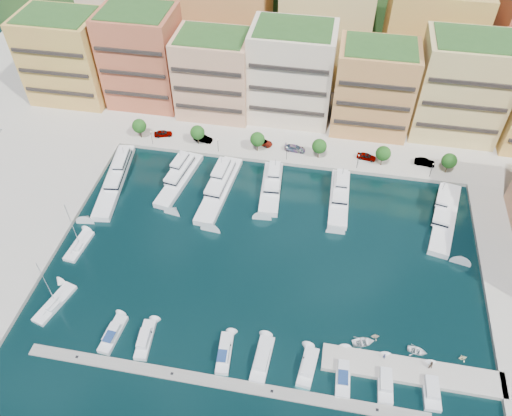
# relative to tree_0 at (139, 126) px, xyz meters

# --- Properties ---
(ground) EXTENTS (400.00, 400.00, 0.00)m
(ground) POSITION_rel_tree_0_xyz_m (40.00, -33.50, -4.74)
(ground) COLOR black
(ground) RESTS_ON ground
(north_quay) EXTENTS (220.00, 64.00, 2.00)m
(north_quay) POSITION_rel_tree_0_xyz_m (40.00, 28.50, -4.74)
(north_quay) COLOR #9E998E
(north_quay) RESTS_ON ground
(hillside) EXTENTS (240.00, 40.00, 58.00)m
(hillside) POSITION_rel_tree_0_xyz_m (40.00, 76.50, -4.74)
(hillside) COLOR #1E3E19
(hillside) RESTS_ON ground
(south_pontoon) EXTENTS (72.00, 2.20, 0.35)m
(south_pontoon) POSITION_rel_tree_0_xyz_m (37.00, -63.50, -4.74)
(south_pontoon) COLOR gray
(south_pontoon) RESTS_ON ground
(finger_pier) EXTENTS (32.00, 5.00, 2.00)m
(finger_pier) POSITION_rel_tree_0_xyz_m (70.00, -55.50, -4.74)
(finger_pier) COLOR #9E998E
(finger_pier) RESTS_ON ground
(apartment_0) EXTENTS (22.00, 16.50, 24.80)m
(apartment_0) POSITION_rel_tree_0_xyz_m (-26.00, 16.49, 8.57)
(apartment_0) COLOR #C78A48
(apartment_0) RESTS_ON north_quay
(apartment_1) EXTENTS (20.00, 16.50, 26.80)m
(apartment_1) POSITION_rel_tree_0_xyz_m (-4.00, 18.49, 9.57)
(apartment_1) COLOR #BB5B3E
(apartment_1) RESTS_ON north_quay
(apartment_2) EXTENTS (20.00, 15.50, 22.80)m
(apartment_2) POSITION_rel_tree_0_xyz_m (17.00, 16.49, 7.57)
(apartment_2) COLOR tan
(apartment_2) RESTS_ON north_quay
(apartment_3) EXTENTS (22.00, 16.50, 25.80)m
(apartment_3) POSITION_rel_tree_0_xyz_m (38.00, 18.49, 9.07)
(apartment_3) COLOR beige
(apartment_3) RESTS_ON north_quay
(apartment_4) EXTENTS (20.00, 15.50, 23.80)m
(apartment_4) POSITION_rel_tree_0_xyz_m (60.00, 16.49, 8.07)
(apartment_4) COLOR #C7834A
(apartment_4) RESTS_ON north_quay
(apartment_5) EXTENTS (22.00, 16.50, 26.80)m
(apartment_5) POSITION_rel_tree_0_xyz_m (82.00, 18.49, 9.57)
(apartment_5) COLOR #D2BA6F
(apartment_5) RESTS_ON north_quay
(backblock_0) EXTENTS (26.00, 18.00, 30.00)m
(backblock_0) POSITION_rel_tree_0_xyz_m (-15.00, 40.50, 11.26)
(backblock_0) COLOR beige
(backblock_0) RESTS_ON north_quay
(backblock_1) EXTENTS (26.00, 18.00, 30.00)m
(backblock_1) POSITION_rel_tree_0_xyz_m (15.00, 40.50, 11.26)
(backblock_1) COLOR #C7834A
(backblock_1) RESTS_ON north_quay
(backblock_2) EXTENTS (26.00, 18.00, 30.00)m
(backblock_2) POSITION_rel_tree_0_xyz_m (45.00, 40.50, 11.26)
(backblock_2) COLOR #D2BA6F
(backblock_2) RESTS_ON north_quay
(backblock_3) EXTENTS (26.00, 18.00, 30.00)m
(backblock_3) POSITION_rel_tree_0_xyz_m (75.00, 40.50, 11.26)
(backblock_3) COLOR #C78A48
(backblock_3) RESTS_ON north_quay
(tree_0) EXTENTS (3.80, 3.80, 5.65)m
(tree_0) POSITION_rel_tree_0_xyz_m (0.00, 0.00, 0.00)
(tree_0) COLOR #473323
(tree_0) RESTS_ON north_quay
(tree_1) EXTENTS (3.80, 3.80, 5.65)m
(tree_1) POSITION_rel_tree_0_xyz_m (16.00, 0.00, 0.00)
(tree_1) COLOR #473323
(tree_1) RESTS_ON north_quay
(tree_2) EXTENTS (3.80, 3.80, 5.65)m
(tree_2) POSITION_rel_tree_0_xyz_m (32.00, 0.00, 0.00)
(tree_2) COLOR #473323
(tree_2) RESTS_ON north_quay
(tree_3) EXTENTS (3.80, 3.80, 5.65)m
(tree_3) POSITION_rel_tree_0_xyz_m (48.00, 0.00, 0.00)
(tree_3) COLOR #473323
(tree_3) RESTS_ON north_quay
(tree_4) EXTENTS (3.80, 3.80, 5.65)m
(tree_4) POSITION_rel_tree_0_xyz_m (64.00, 0.00, 0.00)
(tree_4) COLOR #473323
(tree_4) RESTS_ON north_quay
(tree_5) EXTENTS (3.80, 3.80, 5.65)m
(tree_5) POSITION_rel_tree_0_xyz_m (80.00, 0.00, 0.00)
(tree_5) COLOR #473323
(tree_5) RESTS_ON north_quay
(lamppost_0) EXTENTS (0.30, 0.30, 4.20)m
(lamppost_0) POSITION_rel_tree_0_xyz_m (4.00, -2.30, -0.92)
(lamppost_0) COLOR black
(lamppost_0) RESTS_ON north_quay
(lamppost_1) EXTENTS (0.30, 0.30, 4.20)m
(lamppost_1) POSITION_rel_tree_0_xyz_m (22.00, -2.30, -0.92)
(lamppost_1) COLOR black
(lamppost_1) RESTS_ON north_quay
(lamppost_2) EXTENTS (0.30, 0.30, 4.20)m
(lamppost_2) POSITION_rel_tree_0_xyz_m (40.00, -2.30, -0.92)
(lamppost_2) COLOR black
(lamppost_2) RESTS_ON north_quay
(lamppost_3) EXTENTS (0.30, 0.30, 4.20)m
(lamppost_3) POSITION_rel_tree_0_xyz_m (58.00, -2.30, -0.92)
(lamppost_3) COLOR black
(lamppost_3) RESTS_ON north_quay
(lamppost_4) EXTENTS (0.30, 0.30, 4.20)m
(lamppost_4) POSITION_rel_tree_0_xyz_m (76.00, -2.30, -0.92)
(lamppost_4) COLOR black
(lamppost_4) RESTS_ON north_quay
(yacht_0) EXTENTS (7.59, 26.77, 7.30)m
(yacht_0) POSITION_rel_tree_0_xyz_m (-0.78, -16.61, -3.53)
(yacht_0) COLOR silver
(yacht_0) RESTS_ON ground
(yacht_1) EXTENTS (7.27, 20.62, 7.30)m
(yacht_1) POSITION_rel_tree_0_xyz_m (14.94, -13.82, -3.65)
(yacht_1) COLOR silver
(yacht_1) RESTS_ON ground
(yacht_2) EXTENTS (6.89, 23.91, 7.30)m
(yacht_2) POSITION_rel_tree_0_xyz_m (25.49, -15.30, -3.53)
(yacht_2) COLOR silver
(yacht_2) RESTS_ON ground
(yacht_3) EXTENTS (5.79, 18.15, 7.30)m
(yacht_3) POSITION_rel_tree_0_xyz_m (37.82, -12.69, -3.53)
(yacht_3) COLOR silver
(yacht_3) RESTS_ON ground
(yacht_4) EXTENTS (4.69, 19.17, 7.30)m
(yacht_4) POSITION_rel_tree_0_xyz_m (54.37, -13.30, -3.65)
(yacht_4) COLOR silver
(yacht_4) RESTS_ON ground
(yacht_6) EXTENTS (9.15, 23.76, 7.30)m
(yacht_6) POSITION_rel_tree_0_xyz_m (78.74, -15.20, -3.53)
(yacht_6) COLOR silver
(yacht_6) RESTS_ON ground
(cruiser_1) EXTENTS (3.16, 8.32, 2.66)m
(cruiser_1) POSITION_rel_tree_0_xyz_m (14.82, -58.11, -4.17)
(cruiser_1) COLOR silver
(cruiser_1) RESTS_ON ground
(cruiser_2) EXTENTS (3.07, 8.32, 2.55)m
(cruiser_2) POSITION_rel_tree_0_xyz_m (21.17, -58.09, -4.20)
(cruiser_2) COLOR silver
(cruiser_2) RESTS_ON ground
(cruiser_4) EXTENTS (2.99, 8.36, 2.66)m
(cruiser_4) POSITION_rel_tree_0_xyz_m (36.39, -58.11, -4.17)
(cruiser_4) COLOR silver
(cruiser_4) RESTS_ON ground
(cruiser_5) EXTENTS (3.28, 9.29, 2.55)m
(cruiser_5) POSITION_rel_tree_0_xyz_m (43.37, -58.10, -4.20)
(cruiser_5) COLOR silver
(cruiser_5) RESTS_ON ground
(cruiser_6) EXTENTS (3.54, 7.95, 2.55)m
(cruiser_6) POSITION_rel_tree_0_xyz_m (51.65, -58.08, -4.20)
(cruiser_6) COLOR silver
(cruiser_6) RESTS_ON ground
(cruiser_7) EXTENTS (2.79, 9.23, 2.66)m
(cruiser_7) POSITION_rel_tree_0_xyz_m (57.89, -58.12, -4.17)
(cruiser_7) COLOR silver
(cruiser_7) RESTS_ON ground
(cruiser_8) EXTENTS (2.72, 8.68, 2.55)m
(cruiser_8) POSITION_rel_tree_0_xyz_m (65.24, -58.09, -4.20)
(cruiser_8) COLOR silver
(cruiser_8) RESTS_ON ground
(cruiser_9) EXTENTS (3.11, 8.28, 2.55)m
(cruiser_9) POSITION_rel_tree_0_xyz_m (73.06, -58.09, -4.20)
(cruiser_9) COLOR silver
(cruiser_9) RESTS_ON ground
(sailboat_0) EXTENTS (5.37, 10.42, 13.20)m
(sailboat_0) POSITION_rel_tree_0_xyz_m (0.83, -53.63, -4.44)
(sailboat_0) COLOR silver
(sailboat_0) RESTS_ON ground
(sailboat_1) EXTENTS (3.67, 8.97, 13.20)m
(sailboat_1) POSITION_rel_tree_0_xyz_m (-0.74, -38.81, -4.43)
(sailboat_1) COLOR silver
(sailboat_1) RESTS_ON ground
(tender_1) EXTENTS (1.93, 1.76, 0.87)m
(tender_1) POSITION_rel_tree_0_xyz_m (63.45, -49.56, -4.31)
(tender_1) COLOR beige
(tender_1) RESTS_ON ground
(tender_3) EXTENTS (2.03, 1.89, 0.87)m
(tender_3) POSITION_rel_tree_0_xyz_m (79.17, -51.14, -4.31)
(tender_3) COLOR beige
(tender_3) RESTS_ON ground
(tender_0) EXTENTS (4.94, 4.14, 0.88)m
(tender_0) POSITION_rel_tree_0_xyz_m (61.28, -51.22, -4.30)
(tender_0) COLOR white
(tender_0) RESTS_ON ground
(tender_2) EXTENTS (3.99, 3.15, 0.75)m
(tender_2) POSITION_rel_tree_0_xyz_m (71.08, -51.23, -4.37)
(tender_2) COLOR white
(tender_2) RESTS_ON ground
(car_0) EXTENTS (5.20, 3.28, 1.65)m
(car_0) POSITION_rel_tree_0_xyz_m (5.68, 1.69, -2.92)
(car_0) COLOR gray
(car_0) RESTS_ON north_quay
(car_1) EXTENTS (5.29, 2.58, 1.67)m
(car_1) POSITION_rel_tree_0_xyz_m (16.92, 1.42, -2.91)
(car_1) COLOR gray
(car_1) RESTS_ON north_quay
(car_2) EXTENTS (5.56, 4.12, 1.40)m
(car_2) POSITION_rel_tree_0_xyz_m (33.07, 2.99, -3.04)
(car_2) COLOR gray
(car_2) RESTS_ON north_quay
(car_3) EXTENTS (5.52, 2.43, 1.58)m
(car_3) POSITION_rel_tree_0_xyz_m (41.68, 1.77, -2.95)
(car_3) COLOR gray
(car_3) RESTS_ON north_quay
(car_4) EXTENTS (5.13, 2.69, 1.66)m
(car_4) POSITION_rel_tree_0_xyz_m (60.24, 1.71, -2.91)
(car_4) COLOR gray
(car_4) RESTS_ON north_quay
(car_5) EXTENTS (5.17, 2.22, 1.66)m
(car_5) POSITION_rel_tree_0_xyz_m (74.88, 2.05, -2.91)
(car_5) COLOR gray
(car_5) RESTS_ON north_quay
(person_0) EXTENTS (0.66, 0.62, 1.52)m
(person_0) POSITION_rel_tree_0_xyz_m (64.89, -54.17, -2.98)
(person_0) COLOR #282F51
(person_0) RESTS_ON finger_pier
(person_1) EXTENTS (1.07, 0.90, 1.97)m
(person_1) POSITION_rel_tree_0_xyz_m (72.90, -54.46, -2.76)
(person_1) COLOR brown
(person_1) RESTS_ON finger_pier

